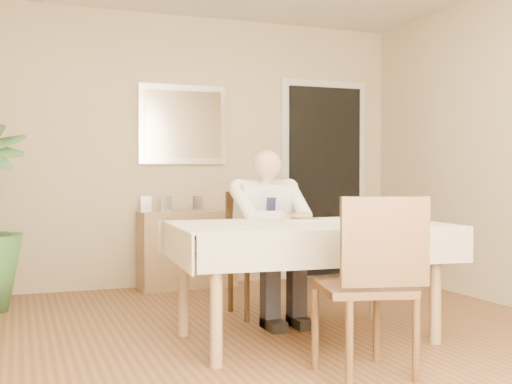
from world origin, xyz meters
name	(u,v)px	position (x,y,z in m)	size (l,w,h in m)	color
room	(276,135)	(0.00, 0.00, 1.30)	(5.00, 5.02, 2.60)	brown
doorway	(324,181)	(1.55, 2.46, 1.00)	(0.96, 0.07, 2.10)	silver
mirror	(183,125)	(0.05, 2.47, 1.55)	(0.86, 0.04, 0.76)	silver
dining_table	(307,236)	(0.28, 0.18, 0.67)	(1.78, 1.13, 0.75)	#9D7E52
chair_far	(258,244)	(0.28, 1.06, 0.53)	(0.45, 0.45, 0.93)	#3C2614
chair_near	(373,276)	(0.25, -0.69, 0.54)	(0.54, 0.55, 0.95)	#3C2614
seated_man	(272,226)	(0.28, 0.77, 0.69)	(0.48, 0.72, 1.24)	white
plate	(301,220)	(0.33, 0.37, 0.76)	(0.26, 0.26, 0.02)	white
food	(301,216)	(0.33, 0.37, 0.78)	(0.14, 0.14, 0.06)	olive
knife	(310,217)	(0.37, 0.31, 0.78)	(0.01, 0.01, 0.13)	silver
fork	(299,218)	(0.29, 0.31, 0.78)	(0.01, 0.01, 0.13)	silver
coffee_mug	(392,214)	(0.84, 0.06, 0.80)	(0.12, 0.12, 0.10)	white
sideboard	(188,249)	(0.05, 2.32, 0.36)	(0.91, 0.31, 0.73)	#9D7E52
photo_frame_left	(146,204)	(-0.34, 2.36, 0.80)	(0.10, 0.02, 0.14)	silver
photo_frame_center	(166,204)	(-0.15, 2.35, 0.80)	(0.10, 0.02, 0.14)	silver
photo_frame_right	(198,203)	(0.16, 2.39, 0.80)	(0.10, 0.02, 0.14)	silver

